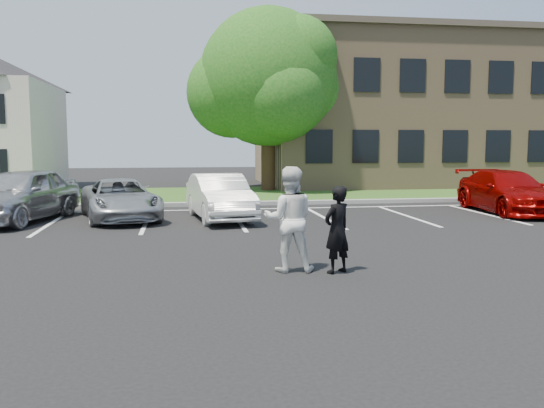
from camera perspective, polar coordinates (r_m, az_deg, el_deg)
The scene contains 12 objects.
ground_plane at distance 10.31m, azimuth 0.87°, elevation -7.53°, with size 90.00×90.00×0.00m, color black.
curb at distance 22.06m, azimuth -4.46°, elevation 0.04°, with size 40.00×0.30×0.15m, color gray.
grass_strip at distance 26.03m, azimuth -5.15°, elevation 0.90°, with size 44.00×8.00×0.08m, color #235019.
stall_lines at distance 19.23m, azimuth 0.43°, elevation -1.07°, with size 34.00×5.36×0.01m.
office_building at distance 35.56m, azimuth 17.48°, elevation 8.71°, with size 22.40×10.40×8.30m.
tree at distance 28.34m, azimuth -0.22°, elevation 12.11°, with size 7.80×7.20×8.80m.
man_black_suit at distance 10.76m, azimuth 6.46°, elevation -2.54°, with size 0.60×0.39×1.63m, color black.
man_white_shirt at distance 10.83m, azimuth 1.71°, elevation -1.51°, with size 0.97×0.75×1.99m, color white.
car_silver_west at distance 19.16m, azimuth -23.69°, elevation 0.85°, with size 1.96×4.87×1.66m, color #A4A4A9.
car_silver_minivan at distance 18.68m, azimuth -14.83°, elevation 0.45°, with size 2.11×4.57×1.27m, color #A3A5AA.
car_white_sedan at distance 18.11m, azimuth -5.18°, elevation 0.70°, with size 1.51×4.33×1.43m, color silver.
car_red_compact at distance 21.41m, azimuth 22.30°, elevation 1.13°, with size 2.02×4.96×1.44m, color #7F0201.
Camera 1 is at (-1.71, -9.86, 2.45)m, focal length 38.00 mm.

